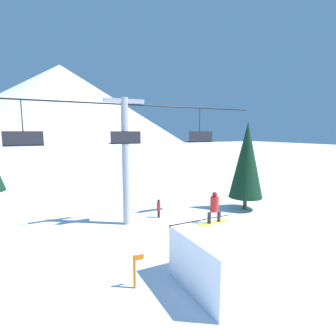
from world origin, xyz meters
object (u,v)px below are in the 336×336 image
snow_ramp (225,259)px  pine_tree_near (247,160)px  trail_marker (135,270)px  distant_skier (159,208)px  snowboarder (214,208)px

snow_ramp → pine_tree_near: bearing=42.6°
trail_marker → distant_skier: (4.08, 6.73, -0.01)m
snowboarder → snow_ramp: bearing=-103.4°
snowboarder → pine_tree_near: 9.34m
snow_ramp → pine_tree_near: pine_tree_near is taller
snowboarder → pine_tree_near: size_ratio=0.22×
pine_tree_near → trail_marker: bearing=-151.9°
pine_tree_near → snow_ramp: bearing=-137.4°
snowboarder → pine_tree_near: pine_tree_near is taller
snow_ramp → snowboarder: 1.93m
snow_ramp → trail_marker: snow_ramp is taller
trail_marker → distant_skier: size_ratio=1.02×
snow_ramp → snowboarder: (0.24, 1.02, 1.62)m
snow_ramp → distant_skier: size_ratio=2.61×
pine_tree_near → trail_marker: (-10.50, -5.60, -2.93)m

